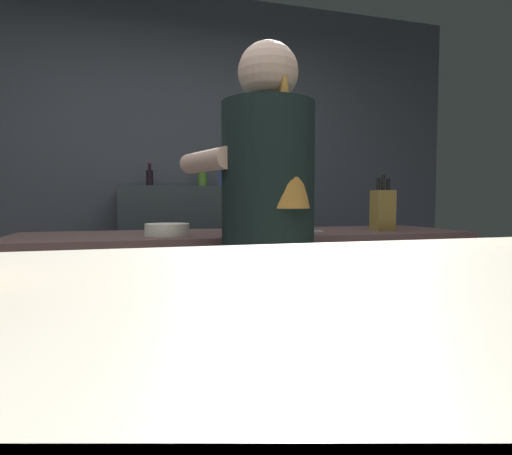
% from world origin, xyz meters
% --- Properties ---
extents(wall_back, '(5.20, 0.10, 2.70)m').
position_xyz_m(wall_back, '(0.00, 2.20, 1.35)').
color(wall_back, '#494D56').
rests_on(wall_back, ground).
extents(prep_counter, '(2.10, 0.60, 0.93)m').
position_xyz_m(prep_counter, '(0.35, 0.66, 0.47)').
color(prep_counter, '#4E3837').
rests_on(prep_counter, ground).
extents(back_shelf, '(0.83, 0.36, 1.18)m').
position_xyz_m(back_shelf, '(0.14, 1.92, 0.59)').
color(back_shelf, '#323B3E').
rests_on(back_shelf, ground).
extents(bartender, '(0.49, 0.55, 1.65)m').
position_xyz_m(bartender, '(0.30, 0.20, 0.96)').
color(bartender, '#2A2F3A').
rests_on(bartender, ground).
extents(knife_block, '(0.10, 0.08, 0.28)m').
position_xyz_m(knife_block, '(1.01, 0.56, 1.04)').
color(knife_block, olive).
rests_on(knife_block, prep_counter).
extents(mixing_bowl, '(0.19, 0.19, 0.05)m').
position_xyz_m(mixing_bowl, '(-0.04, 0.55, 0.96)').
color(mixing_bowl, silver).
rests_on(mixing_bowl, prep_counter).
extents(chefs_knife, '(0.24, 0.09, 0.01)m').
position_xyz_m(chefs_knife, '(0.58, 0.61, 0.93)').
color(chefs_knife, silver).
rests_on(chefs_knife, prep_counter).
extents(bottle_soy, '(0.05, 0.05, 0.17)m').
position_xyz_m(bottle_soy, '(-0.04, 1.98, 1.25)').
color(bottle_soy, black).
rests_on(bottle_soy, back_shelf).
extents(bottle_olive_oil, '(0.06, 0.06, 0.26)m').
position_xyz_m(bottle_olive_oil, '(0.47, 1.82, 1.28)').
color(bottle_olive_oil, '#33539F').
rests_on(bottle_olive_oil, back_shelf).
extents(bottle_vinegar, '(0.07, 0.07, 0.22)m').
position_xyz_m(bottle_vinegar, '(0.35, 1.97, 1.27)').
color(bottle_vinegar, '#4D812C').
rests_on(bottle_vinegar, back_shelf).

